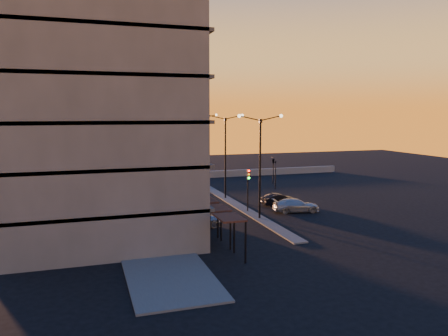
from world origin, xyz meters
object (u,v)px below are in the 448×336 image
at_px(car_hatchback, 194,219).
at_px(car_wagon, 296,205).
at_px(traffic_light_main, 248,183).
at_px(car_sedan, 279,199).
at_px(streetlamp_mid, 225,149).

bearing_deg(car_hatchback, car_wagon, -81.80).
distance_m(traffic_light_main, car_sedan, 5.28).
bearing_deg(streetlamp_mid, car_hatchback, -119.86).
distance_m(traffic_light_main, car_wagon, 5.18).
xyz_separation_m(car_hatchback, car_sedan, (10.69, 6.20, -0.17)).
height_order(streetlamp_mid, car_hatchback, streetlamp_mid).
relative_size(car_hatchback, car_sedan, 1.24).
distance_m(traffic_light_main, car_hatchback, 7.90).
bearing_deg(traffic_light_main, car_wagon, -15.95).
xyz_separation_m(streetlamp_mid, traffic_light_main, (0.00, -7.13, -2.70)).
bearing_deg(car_sedan, car_hatchback, 116.22).
xyz_separation_m(streetlamp_mid, car_sedan, (4.26, -5.00, -4.98)).
distance_m(streetlamp_mid, traffic_light_main, 7.62).
relative_size(traffic_light_main, car_wagon, 0.93).
bearing_deg(car_wagon, car_sedan, 12.87).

